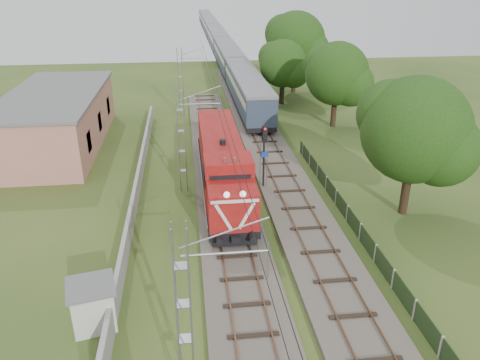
{
  "coord_description": "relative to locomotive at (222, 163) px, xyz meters",
  "views": [
    {
      "loc": [
        -2.58,
        -21.52,
        15.56
      ],
      "look_at": [
        0.98,
        8.34,
        2.2
      ],
      "focal_mm": 35.0,
      "sensor_mm": 36.0,
      "label": 1
    }
  ],
  "objects": [
    {
      "name": "track_side",
      "position": [
        5.0,
        8.64,
        -2.14
      ],
      "size": [
        4.2,
        80.0,
        0.45
      ],
      "color": "#6B6054",
      "rests_on": "ground"
    },
    {
      "name": "track_main",
      "position": [
        0.0,
        -4.36,
        -2.14
      ],
      "size": [
        4.2,
        70.0,
        0.45
      ],
      "color": "#6B6054",
      "rests_on": "ground"
    },
    {
      "name": "ground",
      "position": [
        0.0,
        -11.36,
        -2.33
      ],
      "size": [
        140.0,
        140.0,
        0.0
      ],
      "primitive_type": "plane",
      "color": "#2E481B",
      "rests_on": "ground"
    },
    {
      "name": "tree_c",
      "position": [
        9.91,
        25.62,
        2.73
      ],
      "size": [
        6.25,
        5.96,
        8.11
      ],
      "color": "#321C14",
      "rests_on": "ground"
    },
    {
      "name": "fence",
      "position": [
        8.0,
        -8.36,
        -1.73
      ],
      "size": [
        0.12,
        32.0,
        1.2
      ],
      "color": "black",
      "rests_on": "ground"
    },
    {
      "name": "relay_hut",
      "position": [
        -7.4,
        -14.33,
        -1.18
      ],
      "size": [
        2.63,
        2.63,
        2.28
      ],
      "color": "beige",
      "rests_on": "ground"
    },
    {
      "name": "catenary",
      "position": [
        -2.95,
        0.64,
        1.72
      ],
      "size": [
        3.31,
        70.0,
        8.0
      ],
      "color": "gray",
      "rests_on": "ground"
    },
    {
      "name": "tree_d",
      "position": [
        12.94,
        31.88,
        4.54
      ],
      "size": [
        8.49,
        8.08,
        11.0
      ],
      "color": "#321C14",
      "rests_on": "ground"
    },
    {
      "name": "tree_b",
      "position": [
        13.6,
        15.3,
        3.37
      ],
      "size": [
        7.05,
        6.71,
        9.13
      ],
      "color": "#321C14",
      "rests_on": "ground"
    },
    {
      "name": "signal_post",
      "position": [
        3.17,
        -0.15,
        1.31
      ],
      "size": [
        0.57,
        0.45,
        5.29
      ],
      "color": "black",
      "rests_on": "ground"
    },
    {
      "name": "station_building",
      "position": [
        -15.0,
        12.64,
        0.31
      ],
      "size": [
        8.4,
        20.4,
        5.22
      ],
      "color": "#B47761",
      "rests_on": "ground"
    },
    {
      "name": "locomotive",
      "position": [
        0.0,
        0.0,
        0.0
      ],
      "size": [
        3.14,
        17.93,
        4.55
      ],
      "color": "black",
      "rests_on": "ground"
    },
    {
      "name": "boundary_wall",
      "position": [
        -6.5,
        0.64,
        -1.58
      ],
      "size": [
        0.25,
        40.0,
        1.5
      ],
      "primitive_type": "cube",
      "color": "#9E9E99",
      "rests_on": "ground"
    },
    {
      "name": "coach_rake",
      "position": [
        5.0,
        72.17,
        0.33
      ],
      "size": [
        3.23,
        120.71,
        3.73
      ],
      "color": "black",
      "rests_on": "ground"
    },
    {
      "name": "tree_a",
      "position": [
        12.42,
        -5.12,
        3.71
      ],
      "size": [
        7.46,
        7.11,
        9.68
      ],
      "color": "#321C14",
      "rests_on": "ground"
    }
  ]
}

